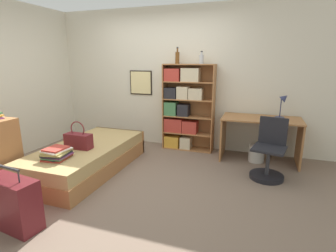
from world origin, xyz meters
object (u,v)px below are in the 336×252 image
at_px(handbag, 78,140).
at_px(bookcase, 183,108).
at_px(desk_lamp, 284,101).
at_px(desk_chair, 269,159).
at_px(desk, 260,131).
at_px(bottle_brown, 201,59).
at_px(book_stack_on_bed, 57,153).
at_px(bottle_green, 177,57).
at_px(suitcase, 13,203).
at_px(waste_bin, 256,153).
at_px(bed, 88,157).

bearing_deg(handbag, bookcase, 55.82).
height_order(desk_lamp, desk_chair, desk_lamp).
bearing_deg(desk, bookcase, 172.62).
relative_size(handbag, bookcase, 0.25).
bearing_deg(desk_chair, bottle_brown, 145.28).
bearing_deg(desk_chair, desk, 101.38).
xyz_separation_m(book_stack_on_bed, desk_chair, (2.61, 1.23, -0.20)).
distance_m(bookcase, bottle_green, 0.91).
xyz_separation_m(bottle_brown, desk, (1.06, -0.17, -1.15)).
height_order(desk, desk_chair, desk_chair).
bearing_deg(handbag, suitcase, -82.02).
height_order(bookcase, bottle_brown, bottle_brown).
bearing_deg(waste_bin, handbag, -150.58).
distance_m(book_stack_on_bed, desk_lamp, 3.47).
bearing_deg(bookcase, bed, -127.13).
height_order(suitcase, bottle_brown, bottle_brown).
bearing_deg(desk_lamp, desk_chair, -103.16).
height_order(bottle_green, bottle_brown, bottle_green).
bearing_deg(bed, desk_chair, 13.19).
distance_m(book_stack_on_bed, bottle_brown, 2.76).
bearing_deg(bottle_green, waste_bin, -9.42).
distance_m(bottle_green, desk, 1.91).
bearing_deg(desk_chair, waste_bin, 105.45).
distance_m(bed, desk_lamp, 3.21).
relative_size(bed, suitcase, 3.11).
bearing_deg(handbag, bed, 87.75).
bearing_deg(waste_bin, bottle_green, 170.58).
height_order(desk_lamp, waste_bin, desk_lamp).
bearing_deg(suitcase, bookcase, 72.44).
bearing_deg(suitcase, desk_chair, 40.49).
bearing_deg(desk_lamp, desk, -159.98).
height_order(book_stack_on_bed, bottle_green, bottle_green).
xyz_separation_m(suitcase, bottle_brown, (1.24, 2.90, 1.40)).
relative_size(bed, desk, 1.63).
bearing_deg(bed, desk, 27.16).
bearing_deg(suitcase, bottle_green, 74.61).
distance_m(bottle_brown, waste_bin, 1.85).
bearing_deg(waste_bin, bottle_brown, 167.26).
distance_m(bed, book_stack_on_bed, 0.68).
height_order(book_stack_on_bed, desk_lamp, desk_lamp).
bearing_deg(waste_bin, bookcase, 169.77).
bearing_deg(bookcase, handbag, -124.18).
bearing_deg(bottle_brown, book_stack_on_bed, -124.62).
bearing_deg(handbag, book_stack_on_bed, -89.88).
distance_m(handbag, bookcase, 1.98).
relative_size(handbag, bottle_green, 1.38).
relative_size(bottle_green, desk_chair, 0.34).
relative_size(book_stack_on_bed, bookcase, 0.23).
bearing_deg(waste_bin, desk_chair, -74.55).
distance_m(book_stack_on_bed, waste_bin, 3.07).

